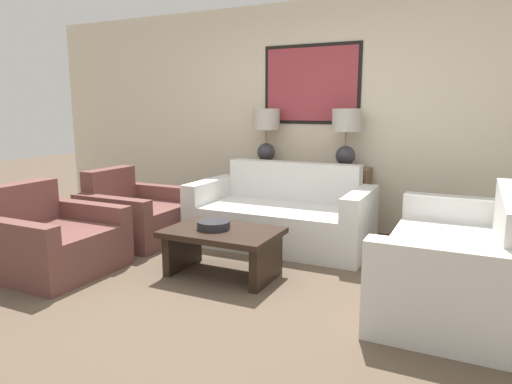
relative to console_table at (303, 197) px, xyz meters
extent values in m
plane|color=brown|center=(0.00, -2.27, -0.38)|extent=(20.00, 20.00, 0.00)
cube|color=beige|center=(0.00, 0.25, 0.94)|extent=(7.78, 0.10, 2.65)
cube|color=black|center=(0.00, 0.20, 1.32)|extent=(1.18, 0.01, 0.92)
cube|color=#9E3842|center=(0.00, 0.19, 1.32)|extent=(1.10, 0.02, 0.84)
cube|color=brown|center=(0.00, 0.00, 0.00)|extent=(1.52, 0.35, 0.77)
cylinder|color=#333338|center=(-0.49, 0.00, 0.40)|extent=(0.19, 0.19, 0.02)
sphere|color=#333338|center=(-0.49, 0.00, 0.52)|extent=(0.22, 0.22, 0.22)
cylinder|color=#8C7A51|center=(-0.49, 0.00, 0.71)|extent=(0.02, 0.02, 0.16)
cylinder|color=#B2ADA3|center=(-0.49, 0.00, 0.91)|extent=(0.32, 0.32, 0.25)
cylinder|color=#333338|center=(0.49, 0.00, 0.40)|extent=(0.19, 0.19, 0.02)
sphere|color=#333338|center=(0.49, 0.00, 0.52)|extent=(0.22, 0.22, 0.22)
cylinder|color=#8C7A51|center=(0.49, 0.00, 0.71)|extent=(0.02, 0.02, 0.16)
cylinder|color=#B2ADA3|center=(0.49, 0.00, 0.91)|extent=(0.32, 0.32, 0.25)
cube|color=silver|center=(0.00, -0.81, -0.18)|extent=(1.50, 0.75, 0.42)
cube|color=silver|center=(0.00, -0.34, 0.04)|extent=(1.50, 0.18, 0.84)
cube|color=silver|center=(-0.84, -0.72, -0.06)|extent=(0.18, 0.93, 0.64)
cube|color=silver|center=(0.84, -0.72, -0.06)|extent=(0.18, 0.93, 0.64)
cube|color=silver|center=(1.60, -1.45, -0.18)|extent=(0.75, 1.50, 0.42)
cube|color=silver|center=(2.07, -1.45, 0.04)|extent=(0.18, 1.50, 0.84)
cube|color=silver|center=(1.69, -0.61, -0.06)|extent=(0.93, 0.18, 0.64)
cube|color=silver|center=(1.69, -2.29, -0.06)|extent=(0.93, 0.18, 0.64)
cube|color=black|center=(-0.09, -1.77, 0.00)|extent=(0.96, 0.65, 0.05)
cube|color=black|center=(-0.51, -1.77, -0.20)|extent=(0.07, 0.52, 0.36)
cube|color=black|center=(0.32, -1.77, -0.20)|extent=(0.07, 0.52, 0.36)
cylinder|color=#232328|center=(-0.17, -1.78, 0.06)|extent=(0.28, 0.28, 0.07)
cube|color=brown|center=(-1.38, -1.21, -0.19)|extent=(0.77, 0.66, 0.38)
cube|color=brown|center=(-1.86, -1.21, 0.00)|extent=(0.18, 0.66, 0.77)
cube|color=brown|center=(-1.47, -1.62, -0.11)|extent=(0.95, 0.14, 0.54)
cube|color=brown|center=(-1.47, -0.81, -0.11)|extent=(0.95, 0.14, 0.54)
cube|color=brown|center=(-1.38, -2.32, -0.19)|extent=(0.77, 0.66, 0.38)
cube|color=brown|center=(-1.86, -2.32, 0.00)|extent=(0.18, 0.66, 0.77)
cube|color=brown|center=(-1.47, -2.72, -0.11)|extent=(0.95, 0.14, 0.54)
cube|color=brown|center=(-1.47, -1.91, -0.11)|extent=(0.95, 0.14, 0.54)
camera|label=1|loc=(1.79, -5.03, 1.03)|focal=32.00mm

